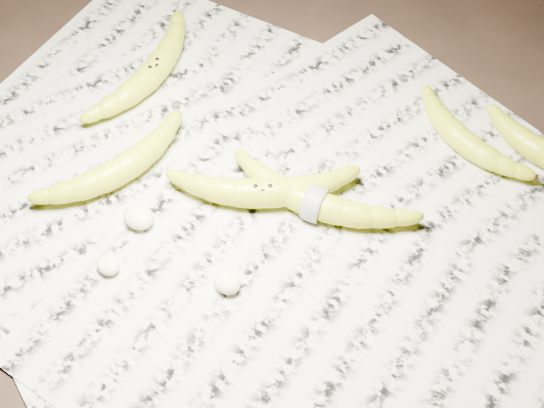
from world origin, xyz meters
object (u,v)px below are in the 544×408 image
Objects in this scene: banana_left_a at (153,70)px; banana_upper_a at (462,137)px; banana_left_b at (120,168)px; banana_center at (263,192)px; banana_taped at (315,202)px.

banana_left_a reaches higher than banana_upper_a.
banana_center is (0.17, 0.07, 0.00)m from banana_left_b.
banana_taped is at bearing -98.08° from banana_upper_a.
banana_left_a is 0.26m from banana_center.
banana_left_b is 1.13× the size of banana_upper_a.
banana_left_b is (0.08, -0.16, -0.00)m from banana_left_a.
banana_upper_a is at bearing -32.70° from banana_left_b.
banana_left_b is 0.25m from banana_taped.
banana_left_a is 1.11× the size of banana_left_b.
banana_taped reaches higher than banana_upper_a.
banana_left_a reaches higher than banana_taped.
banana_left_b and banana_center have the same top height.
banana_left_b and banana_taped have the same top height.
banana_left_a is 0.31m from banana_taped.
banana_left_a is at bearing 124.41° from banana_center.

